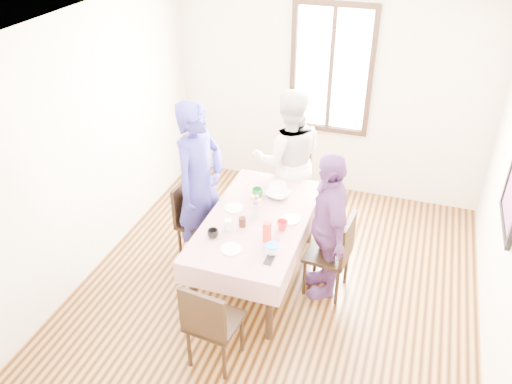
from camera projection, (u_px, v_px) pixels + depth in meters
ground at (276, 290)px, 5.45m from camera, size 4.50×4.50×0.00m
back_wall at (330, 93)px, 6.56m from camera, size 4.00×0.00×4.00m
window_frame at (331, 70)px, 6.38m from camera, size 1.02×0.06×1.62m
window_pane at (332, 70)px, 6.39m from camera, size 0.90×0.02×1.50m
dining_table at (258, 249)px, 5.44m from camera, size 0.86×1.68×0.75m
tablecloth at (258, 219)px, 5.24m from camera, size 0.98×1.80×0.01m
chair_left at (200, 222)px, 5.72m from camera, size 0.44×0.44×0.91m
chair_right at (327, 254)px, 5.24m from camera, size 0.46×0.46×0.91m
chair_far at (288, 188)px, 6.33m from camera, size 0.47×0.47×0.91m
chair_near at (215, 321)px, 4.46m from camera, size 0.46×0.46×0.91m
person_left at (199, 185)px, 5.46m from camera, size 0.60×0.77×1.85m
person_far at (288, 159)px, 6.10m from camera, size 1.01×0.90×1.72m
person_right at (328, 226)px, 5.07m from camera, size 0.74×1.00×1.58m
mug_black at (213, 233)px, 4.94m from camera, size 0.14×0.14×0.08m
mug_flag at (282, 225)px, 5.04m from camera, size 0.15×0.15×0.10m
mug_green at (257, 193)px, 5.56m from camera, size 0.14×0.14×0.09m
serving_bowl at (278, 194)px, 5.56m from camera, size 0.31×0.31×0.06m
juice_carton at (267, 232)px, 4.86m from camera, size 0.06×0.06×0.20m
butter_tub at (272, 249)px, 4.76m from camera, size 0.13×0.13×0.07m
jam_jar at (242, 222)px, 5.09m from camera, size 0.07×0.07×0.10m
drinking_glass at (228, 225)px, 5.05m from camera, size 0.07×0.07×0.11m
smartphone at (269, 260)px, 4.67m from camera, size 0.07×0.14×0.01m
flower_vase at (256, 211)px, 5.24m from camera, size 0.06×0.06×0.12m
plate_left at (234, 208)px, 5.38m from camera, size 0.20×0.20×0.01m
plate_right at (290, 219)px, 5.21m from camera, size 0.20×0.20×0.01m
plate_far at (278, 185)px, 5.77m from camera, size 0.20×0.20×0.01m
plate_near at (231, 249)px, 4.80m from camera, size 0.20×0.20×0.01m
butter_lid at (272, 245)px, 4.74m from camera, size 0.12×0.12×0.01m
flower_bunch at (256, 201)px, 5.18m from camera, size 0.09×0.09×0.10m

